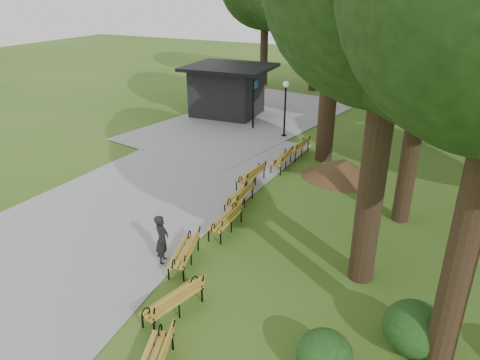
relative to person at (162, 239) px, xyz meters
The scene contains 15 objects.
ground 1.66m from the person, 71.84° to the left, with size 100.00×100.00×0.00m, color #365A19.
path 5.69m from the person, 128.95° to the left, with size 12.00×38.00×0.06m, color gray.
person is the anchor object (origin of this frame).
kiosk 16.86m from the person, 111.49° to the left, with size 5.10×4.44×3.20m, color black, non-canonical shape.
lamp_post 13.22m from the person, 95.30° to the left, with size 0.32×0.32×3.07m.
dirt_mound 9.34m from the person, 70.13° to the left, with size 2.99×2.99×0.90m, color #47301C.
bench_1 2.45m from the person, 48.56° to the right, with size 1.90×0.64×0.88m, color #B48729, non-canonical shape.
bench_2 0.74m from the person, 16.74° to the left, with size 1.90×0.64×0.88m, color #B48729, non-canonical shape.
bench_3 2.64m from the person, 72.17° to the left, with size 1.90×0.64×0.88m, color #B48729, non-canonical shape.
bench_4 4.40m from the person, 85.09° to the left, with size 1.90×0.64×0.88m, color #B48729, non-canonical shape.
bench_5 6.35m from the person, 90.64° to the left, with size 1.90×0.64×0.88m, color #B48729, non-canonical shape.
bench_6 8.69m from the person, 87.56° to the left, with size 1.90×0.64×0.88m, color #B48729, non-canonical shape.
bench_7 10.58m from the person, 87.33° to the left, with size 1.90×0.64×0.88m, color #B48729, non-canonical shape.
lawn_tree_1 10.17m from the person, 45.04° to the left, with size 5.45×5.45×9.12m.
shrub_0 7.27m from the person, ahead, with size 1.44×1.44×1.22m, color #193D14.
Camera 1 is at (6.76, -10.62, 7.78)m, focal length 33.49 mm.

